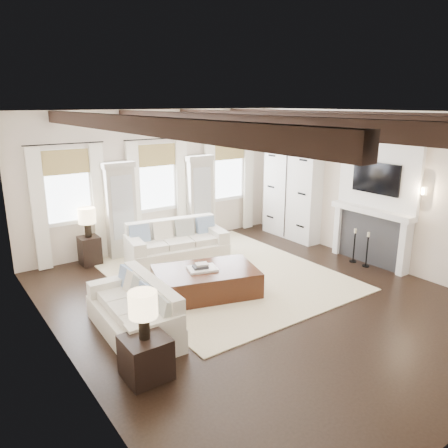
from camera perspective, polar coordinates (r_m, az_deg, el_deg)
ground at (r=7.84m, az=4.26°, el=-9.74°), size 7.50×7.50×0.00m
room_shell at (r=8.38m, az=4.58°, el=5.53°), size 6.54×7.54×3.22m
area_rug at (r=8.86m, az=-0.22°, el=-6.54°), size 3.91×4.66×0.02m
sofa_back at (r=9.48m, az=-6.28°, el=-2.86°), size 2.22×1.28×0.90m
sofa_left at (r=6.77m, az=-11.33°, el=-11.22°), size 0.92×1.91×0.80m
ottoman at (r=7.93m, az=-2.40°, el=-7.53°), size 2.04×1.59×0.47m
tray at (r=7.82m, az=-2.85°, el=-5.86°), size 0.59×0.51×0.04m
book_lower at (r=7.79m, az=-3.11°, el=-5.61°), size 0.31×0.27×0.04m
book_upper at (r=7.82m, az=-2.93°, el=-5.27°), size 0.26×0.23×0.03m
side_table_front at (r=5.79m, az=-10.17°, el=-16.78°), size 0.55×0.55×0.55m
lamp_front at (r=5.46m, az=-10.52°, el=-10.62°), size 0.36×0.36×0.62m
side_table_back at (r=9.74m, az=-17.12°, el=-3.32°), size 0.41×0.41×0.61m
lamp_back at (r=9.54m, az=-17.47°, el=0.83°), size 0.36×0.36×0.63m
candlestick_near at (r=9.65m, az=18.16°, el=-3.54°), size 0.15×0.15×0.75m
candlestick_far at (r=9.84m, az=16.61°, el=-3.05°), size 0.15×0.15×0.75m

